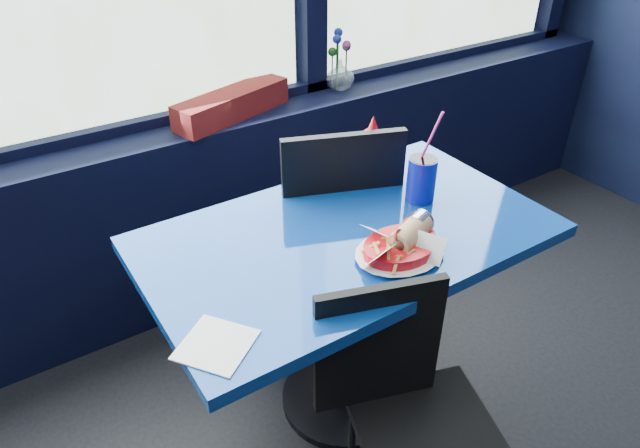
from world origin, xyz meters
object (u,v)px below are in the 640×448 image
(chair_near_back, at_px, (314,229))
(planter_box, at_px, (232,104))
(soda_cup, at_px, (422,178))
(chair_near_front, at_px, (407,402))
(flower_vase, at_px, (340,71))
(near_table, at_px, (346,279))
(food_basket, at_px, (402,245))
(ketchup_bottle, at_px, (372,152))

(chair_near_back, relative_size, planter_box, 1.85)
(soda_cup, bearing_deg, chair_near_front, -131.72)
(flower_vase, bearing_deg, near_table, -123.32)
(chair_near_front, xyz_separation_m, flower_vase, (0.67, 1.29, 0.42))
(soda_cup, bearing_deg, food_basket, -140.59)
(near_table, distance_m, flower_vase, 1.10)
(near_table, xyz_separation_m, flower_vase, (0.58, 0.88, 0.31))
(chair_near_front, relative_size, ketchup_bottle, 3.48)
(chair_near_back, distance_m, food_basket, 0.55)
(chair_near_front, xyz_separation_m, ketchup_bottle, (0.33, 0.62, 0.39))
(near_table, relative_size, food_basket, 4.83)
(near_table, bearing_deg, chair_near_back, 74.99)
(ketchup_bottle, relative_size, soda_cup, 0.75)
(chair_near_back, bearing_deg, planter_box, -64.95)
(near_table, distance_m, chair_near_back, 0.33)
(planter_box, bearing_deg, chair_near_front, -113.22)
(chair_near_front, distance_m, chair_near_back, 0.75)
(soda_cup, bearing_deg, near_table, -175.46)
(food_basket, relative_size, ketchup_bottle, 1.07)
(chair_near_front, relative_size, flower_vase, 3.10)
(near_table, relative_size, planter_box, 2.34)
(flower_vase, bearing_deg, planter_box, -177.21)
(chair_near_front, bearing_deg, flower_vase, 80.68)
(planter_box, relative_size, flower_vase, 1.97)
(planter_box, relative_size, ketchup_bottle, 2.21)
(chair_near_front, height_order, flower_vase, flower_vase)
(near_table, relative_size, flower_vase, 4.61)
(near_table, distance_m, planter_box, 0.90)
(flower_vase, distance_m, ketchup_bottle, 0.75)
(chair_near_back, bearing_deg, soda_cup, 146.06)
(flower_vase, bearing_deg, food_basket, -116.32)
(food_basket, bearing_deg, chair_near_front, -117.22)
(chair_near_front, distance_m, planter_box, 1.33)
(flower_vase, xyz_separation_m, ketchup_bottle, (-0.33, -0.67, -0.03))
(planter_box, distance_m, food_basket, 1.03)
(near_table, relative_size, soda_cup, 3.89)
(chair_near_back, height_order, flower_vase, flower_vase)
(flower_vase, height_order, food_basket, flower_vase)
(ketchup_bottle, bearing_deg, flower_vase, 63.41)
(flower_vase, distance_m, food_basket, 1.18)
(planter_box, distance_m, flower_vase, 0.54)
(planter_box, xyz_separation_m, ketchup_bottle, (0.20, -0.64, 0.00))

